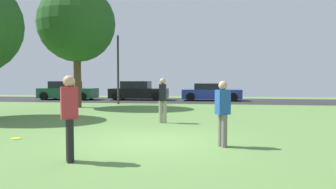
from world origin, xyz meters
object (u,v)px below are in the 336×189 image
object	(u,v)px
person_catcher	(223,111)
street_lamp_post	(118,70)
oak_tree_right	(77,24)
person_bystander	(163,98)
parked_car_black	(138,91)
person_thrower	(69,114)
parked_car_blue	(211,93)
parked_car_green	(67,91)
frisbee_disc	(16,139)

from	to	relation	value
person_catcher	street_lamp_post	bearing A→B (deg)	-94.40
oak_tree_right	person_bystander	bearing A→B (deg)	-44.16
parked_car_black	person_thrower	bearing A→B (deg)	-80.46
oak_tree_right	parked_car_blue	size ratio (longest dim) A/B	1.59
oak_tree_right	parked_car_black	size ratio (longest dim) A/B	1.58
parked_car_blue	street_lamp_post	world-z (taller)	street_lamp_post
oak_tree_right	street_lamp_post	xyz separation A→B (m)	(1.56, 2.85, -2.57)
parked_car_green	street_lamp_post	bearing A→B (deg)	-34.09
parked_car_black	street_lamp_post	bearing A→B (deg)	-95.22
person_thrower	parked_car_blue	distance (m)	18.78
person_thrower	parked_car_blue	world-z (taller)	person_thrower
parked_car_blue	street_lamp_post	size ratio (longest dim) A/B	0.99
person_bystander	parked_car_green	xyz separation A→B (m)	(-9.70, 12.23, -0.26)
person_catcher	street_lamp_post	world-z (taller)	street_lamp_post
parked_car_blue	oak_tree_right	bearing A→B (deg)	-137.61
oak_tree_right	parked_car_black	distance (m)	8.29
frisbee_disc	parked_car_black	distance (m)	16.53
oak_tree_right	person_bystander	world-z (taller)	oak_tree_right
parked_car_blue	parked_car_green	bearing A→B (deg)	-177.44
person_thrower	person_bystander	bearing A→B (deg)	49.38
oak_tree_right	parked_car_green	size ratio (longest dim) A/B	1.58
oak_tree_right	person_bystander	size ratio (longest dim) A/B	4.17
oak_tree_right	parked_car_blue	distance (m)	11.12
oak_tree_right	person_thrower	world-z (taller)	oak_tree_right
person_catcher	person_thrower	bearing A→B (deg)	-0.00
oak_tree_right	street_lamp_post	distance (m)	4.14
person_catcher	person_bystander	distance (m)	4.52
person_bystander	frisbee_disc	size ratio (longest dim) A/B	6.25
oak_tree_right	person_catcher	world-z (taller)	oak_tree_right
parked_car_green	street_lamp_post	distance (m)	6.59
oak_tree_right	frisbee_disc	world-z (taller)	oak_tree_right
person_bystander	street_lamp_post	bearing A→B (deg)	28.17
person_catcher	person_bystander	size ratio (longest dim) A/B	0.95
person_thrower	parked_car_black	world-z (taller)	person_thrower
person_bystander	frisbee_disc	world-z (taller)	person_bystander
frisbee_disc	parked_car_black	size ratio (longest dim) A/B	0.06
person_catcher	person_bystander	bearing A→B (deg)	-93.59
parked_car_blue	person_thrower	bearing A→B (deg)	-97.81
person_thrower	parked_car_green	size ratio (longest dim) A/B	0.39
person_thrower	frisbee_disc	distance (m)	3.44
parked_car_black	parked_car_blue	distance (m)	5.68
parked_car_blue	person_bystander	bearing A→B (deg)	-97.34
frisbee_disc	parked_car_black	world-z (taller)	parked_car_black
oak_tree_right	person_bystander	xyz separation A→B (m)	(5.96, -5.79, -3.88)
parked_car_green	person_thrower	bearing A→B (deg)	-64.10
parked_car_green	street_lamp_post	size ratio (longest dim) A/B	0.99
oak_tree_right	parked_car_green	bearing A→B (deg)	120.16
oak_tree_right	street_lamp_post	world-z (taller)	oak_tree_right
oak_tree_right	person_thrower	xyz separation A→B (m)	(5.05, -11.67, -3.86)
oak_tree_right	person_thrower	distance (m)	13.28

